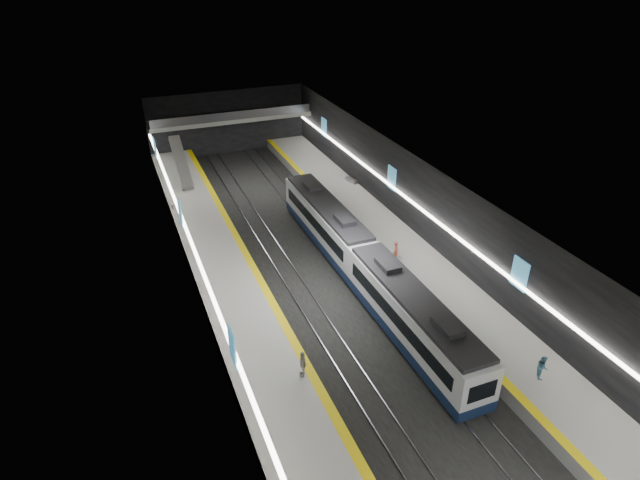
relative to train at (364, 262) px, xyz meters
name	(u,v)px	position (x,y,z in m)	size (l,w,h in m)	color
ground	(337,296)	(-2.50, -0.63, -2.20)	(70.00, 70.00, 0.00)	black
ceiling	(339,203)	(-2.50, -0.63, 5.80)	(20.00, 70.00, 0.04)	beige
wall_left	(204,280)	(-12.50, -0.63, 1.80)	(0.04, 70.00, 8.00)	black
wall_right	(452,229)	(7.50, -0.63, 1.80)	(0.04, 70.00, 8.00)	black
wall_back	(228,122)	(-2.50, 34.37, 1.80)	(20.00, 0.04, 8.00)	black
platform_left	(243,313)	(-10.00, -0.63, -1.70)	(5.00, 70.00, 1.00)	slate
tile_surface_left	(242,307)	(-10.00, -0.63, -1.19)	(5.00, 70.00, 0.02)	#AEAEA9
tactile_strip_left	(271,301)	(-7.80, -0.63, -1.18)	(0.60, 70.00, 0.02)	yellow
platform_right	(421,272)	(5.00, -0.63, -1.70)	(5.00, 70.00, 1.00)	slate
tile_surface_right	(422,266)	(5.00, -0.63, -1.19)	(5.00, 70.00, 0.02)	#AEAEA9
tactile_strip_right	(398,272)	(2.80, -0.63, -1.18)	(0.60, 70.00, 0.02)	yellow
rails	(337,296)	(-2.50, -0.63, -2.14)	(6.52, 70.00, 0.12)	gray
train	(364,262)	(0.00, 0.00, 0.00)	(2.69, 30.05, 3.60)	#101F3D
ad_posters	(333,240)	(-2.50, 0.37, 2.30)	(19.94, 53.50, 2.20)	#4297C7
cove_light_left	(207,282)	(-12.30, -0.63, 1.60)	(0.25, 68.60, 0.12)	white
cove_light_right	(450,231)	(7.30, -0.63, 1.60)	(0.25, 68.60, 0.12)	white
mezzanine_bridge	(231,119)	(-2.50, 32.29, 2.84)	(20.00, 3.00, 1.50)	gray
escalator	(181,162)	(-10.00, 25.37, 0.70)	(1.20, 8.00, 0.60)	#99999E
bench_left_far	(174,203)	(-12.00, 18.62, -0.99)	(0.46, 1.67, 0.41)	#99999E
bench_right_far	(351,180)	(7.00, 17.35, -1.00)	(0.46, 1.64, 0.40)	#99999E
passenger_right_a	(396,251)	(3.46, 1.01, -0.33)	(0.63, 0.42, 1.74)	#BE4A47
passenger_right_b	(542,367)	(5.03, -14.25, -0.41)	(0.76, 0.60, 1.57)	teal
passenger_left_a	(303,364)	(-8.31, -8.70, -0.32)	(1.03, 0.43, 1.75)	beige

